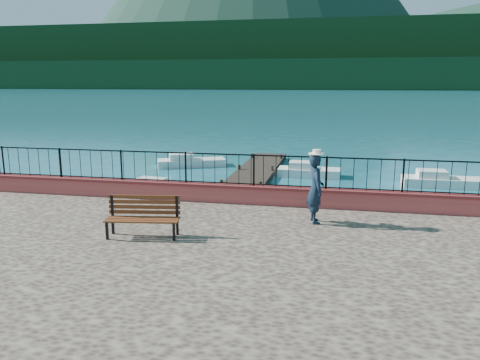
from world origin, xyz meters
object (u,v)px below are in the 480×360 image
at_px(person, 316,189).
at_px(boat_1, 309,169).
at_px(boat_0, 161,188).
at_px(boat_3, 191,160).
at_px(park_bench, 143,225).
at_px(boat_2, 444,178).

distance_m(person, boat_1, 12.41).
distance_m(person, boat_0, 9.54).
distance_m(boat_0, boat_1, 8.45).
bearing_deg(boat_1, boat_3, 166.50).
xyz_separation_m(park_bench, person, (4.07, 2.06, 0.64)).
xyz_separation_m(park_bench, boat_1, (3.24, 14.32, -1.10)).
distance_m(park_bench, boat_1, 14.72).
relative_size(boat_0, boat_3, 0.91).
relative_size(person, boat_2, 0.49).
relative_size(park_bench, person, 0.99).
height_order(person, boat_0, person).
height_order(boat_0, boat_3, same).
bearing_deg(boat_0, boat_1, 54.40).
xyz_separation_m(person, boat_2, (5.65, 11.08, -1.73)).
bearing_deg(boat_2, boat_1, 169.51).
height_order(park_bench, boat_3, park_bench).
height_order(person, boat_3, person).
xyz_separation_m(park_bench, boat_2, (9.72, 13.14, -1.10)).
bearing_deg(boat_2, boat_3, 168.01).
bearing_deg(boat_3, boat_1, -35.90).
xyz_separation_m(boat_1, boat_3, (-7.03, 1.65, 0.00)).
xyz_separation_m(park_bench, boat_3, (-3.79, 15.97, -1.10)).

